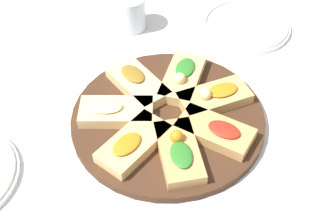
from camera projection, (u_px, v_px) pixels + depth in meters
ground_plane at (168, 122)px, 0.97m from camera, size 3.00×3.00×0.00m
serving_board at (168, 119)px, 0.96m from camera, size 0.40×0.40×0.02m
focaccia_slice_0 at (115, 111)px, 0.94m from camera, size 0.11×0.16×0.03m
focaccia_slice_1 at (133, 144)px, 0.89m from camera, size 0.16×0.12×0.03m
focaccia_slice_2 at (179, 151)px, 0.87m from camera, size 0.16×0.13×0.04m
focaccia_slice_3 at (216, 131)px, 0.91m from camera, size 0.10×0.16×0.03m
focaccia_slice_4 at (214, 97)px, 0.97m from camera, size 0.15×0.16×0.04m
focaccia_slice_5 at (182, 77)px, 1.01m from camera, size 0.15×0.07×0.04m
focaccia_slice_6 at (138, 83)px, 1.00m from camera, size 0.14×0.16×0.03m
plate_right at (246, 25)px, 1.18m from camera, size 0.22×0.22×0.02m
water_glass at (130, 13)px, 1.16m from camera, size 0.08×0.08×0.09m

